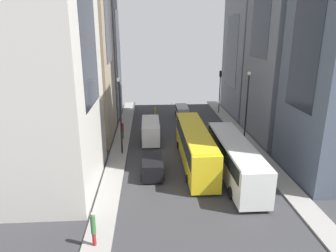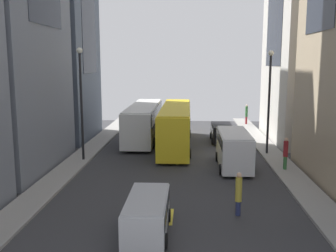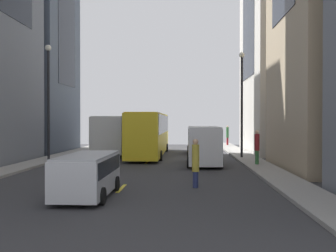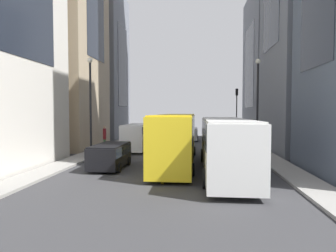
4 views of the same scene
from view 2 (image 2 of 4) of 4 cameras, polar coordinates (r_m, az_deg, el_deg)
ground_plane at (r=28.97m, az=1.45°, el=-5.30°), size 40.93×40.93×0.00m
sidewalk_west at (r=30.12m, az=-13.09°, el=-4.83°), size 1.85×44.00×0.15m
sidewalk_east at (r=29.72m, az=16.20°, el=-5.16°), size 1.85×44.00×0.15m
lane_stripe_1 at (r=19.01m, az=0.51°, el=-13.35°), size 0.16×2.00×0.01m
lane_stripe_2 at (r=28.97m, az=1.45°, el=-5.29°), size 0.16×2.00×0.01m
lane_stripe_3 at (r=39.22m, az=1.90°, el=-1.39°), size 0.16×2.00×0.01m
lane_stripe_4 at (r=49.57m, az=2.15°, el=0.88°), size 0.16×2.00×0.01m
city_bus_white at (r=36.95m, az=-3.60°, el=1.07°), size 2.80×12.68×3.35m
streetcar_yellow at (r=33.67m, az=1.16°, el=0.47°), size 2.70×13.48×3.59m
delivery_van_white at (r=27.31m, az=9.78°, el=-3.09°), size 2.25×5.65×2.58m
car_silver_0 at (r=16.99m, az=-3.13°, el=-12.70°), size 1.90×4.21×1.65m
car_black_1 at (r=36.27m, az=8.05°, el=-0.84°), size 2.09×4.27×1.62m
pedestrian_crossing_near at (r=27.30m, az=17.10°, el=-3.74°), size 0.32×0.32×2.21m
pedestrian_crossing_mid at (r=19.11m, az=10.46°, el=-9.72°), size 0.32×0.32×2.15m
pedestrian_walking_far at (r=46.33m, az=11.60°, el=1.82°), size 0.31×0.31×2.31m
streetlamp_near at (r=31.19m, az=14.85°, el=4.86°), size 0.44×0.44×8.15m
streetlamp_far at (r=28.90m, az=-12.82°, el=4.75°), size 0.44×0.44×8.29m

